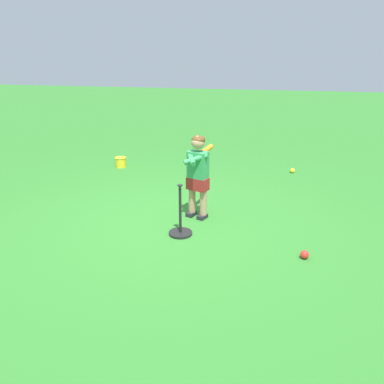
# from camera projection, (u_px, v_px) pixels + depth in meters

# --- Properties ---
(ground_plane) EXTENTS (40.00, 40.00, 0.00)m
(ground_plane) POSITION_uv_depth(u_px,v_px,m) (168.00, 224.00, 4.80)
(ground_plane) COLOR #2D7528
(child_batter) EXTENTS (0.31, 0.62, 1.08)m
(child_batter) POSITION_uv_depth(u_px,v_px,m) (198.00, 169.00, 4.80)
(child_batter) COLOR #232328
(child_batter) RESTS_ON ground
(play_ball_behind_batter) EXTENTS (0.09, 0.09, 0.09)m
(play_ball_behind_batter) POSITION_uv_depth(u_px,v_px,m) (305.00, 255.00, 3.97)
(play_ball_behind_batter) COLOR red
(play_ball_behind_batter) RESTS_ON ground
(play_ball_near_batter) EXTENTS (0.10, 0.10, 0.10)m
(play_ball_near_batter) POSITION_uv_depth(u_px,v_px,m) (191.00, 171.00, 6.78)
(play_ball_near_batter) COLOR yellow
(play_ball_near_batter) RESTS_ON ground
(play_ball_by_bucket) EXTENTS (0.09, 0.09, 0.09)m
(play_ball_by_bucket) POSITION_uv_depth(u_px,v_px,m) (292.00, 171.00, 6.86)
(play_ball_by_bucket) COLOR yellow
(play_ball_by_bucket) RESTS_ON ground
(batting_tee) EXTENTS (0.28, 0.28, 0.62)m
(batting_tee) POSITION_uv_depth(u_px,v_px,m) (180.00, 226.00, 4.49)
(batting_tee) COLOR black
(batting_tee) RESTS_ON ground
(toy_bucket) EXTENTS (0.22, 0.22, 0.19)m
(toy_bucket) POSITION_uv_depth(u_px,v_px,m) (121.00, 162.00, 7.21)
(toy_bucket) COLOR yellow
(toy_bucket) RESTS_ON ground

